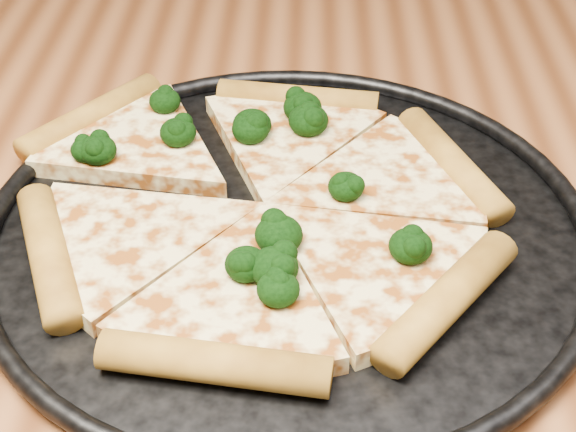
{
  "coord_description": "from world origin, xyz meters",
  "views": [
    {
      "loc": [
        0.09,
        -0.4,
        1.1
      ],
      "look_at": [
        0.08,
        0.03,
        0.77
      ],
      "focal_mm": 53.74,
      "sensor_mm": 36.0,
      "label": 1
    }
  ],
  "objects": [
    {
      "name": "dining_table",
      "position": [
        0.0,
        0.0,
        0.66
      ],
      "size": [
        1.2,
        0.9,
        0.75
      ],
      "color": "brown",
      "rests_on": "ground"
    },
    {
      "name": "pizza_pan",
      "position": [
        0.08,
        0.03,
        0.76
      ],
      "size": [
        0.39,
        0.39,
        0.02
      ],
      "color": "black",
      "rests_on": "dining_table"
    },
    {
      "name": "pizza",
      "position": [
        0.06,
        0.04,
        0.77
      ],
      "size": [
        0.34,
        0.31,
        0.02
      ],
      "rotation": [
        0.0,
        0.0,
        -0.14
      ],
      "color": "#FFE69C",
      "rests_on": "pizza_pan"
    },
    {
      "name": "broccoli_florets",
      "position": [
        0.06,
        0.06,
        0.78
      ],
      "size": [
        0.23,
        0.22,
        0.02
      ],
      "color": "black",
      "rests_on": "pizza"
    }
  ]
}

